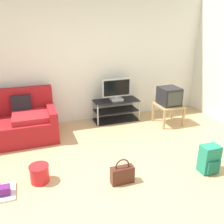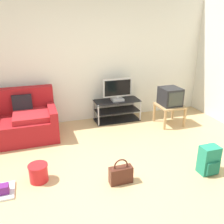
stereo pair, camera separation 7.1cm
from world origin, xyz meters
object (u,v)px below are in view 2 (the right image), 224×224
cleaning_bucket (38,172)px  tv_stand (117,110)px  crt_tv (170,96)px  handbag (121,174)px  flat_tv (117,90)px  backpack (209,160)px  side_table (170,108)px  couch (6,123)px

cleaning_bucket → tv_stand: bearing=44.7°
tv_stand → crt_tv: crt_tv is taller
crt_tv → handbag: size_ratio=1.16×
flat_tv → crt_tv: flat_tv is taller
crt_tv → cleaning_bucket: size_ratio=1.59×
flat_tv → crt_tv: 1.12m
tv_stand → cleaning_bucket: bearing=-135.3°
backpack → handbag: bearing=157.0°
flat_tv → side_table: flat_tv is taller
tv_stand → flat_tv: (0.00, -0.02, 0.47)m
flat_tv → backpack: size_ratio=1.50×
couch → tv_stand: (2.25, 0.23, -0.09)m
couch → tv_stand: couch is taller
couch → crt_tv: 3.27m
tv_stand → flat_tv: flat_tv is taller
couch → cleaning_bucket: (0.48, -1.53, -0.19)m
flat_tv → tv_stand: bearing=90.0°
flat_tv → crt_tv: bearing=-27.4°
couch → side_table: (3.24, -0.33, 0.04)m
flat_tv → crt_tv: (0.99, -0.51, -0.09)m
tv_stand → backpack: tv_stand is taller
tv_stand → crt_tv: bearing=-28.4°
side_table → backpack: side_table is taller
couch → handbag: 2.48m
backpack → handbag: backpack is taller
handbag → side_table: bearing=43.4°
backpack → cleaning_bucket: 2.44m
side_table → crt_tv: size_ratio=1.22×
backpack → crt_tv: bearing=62.4°
couch → flat_tv: flat_tv is taller
couch → cleaning_bucket: bearing=-72.6°
flat_tv → backpack: 2.43m
crt_tv → handbag: crt_tv is taller
cleaning_bucket → backpack: bearing=-13.6°
flat_tv → cleaning_bucket: size_ratio=2.36×
tv_stand → flat_tv: size_ratio=1.54×
flat_tv → couch: bearing=-174.8°
couch → flat_tv: size_ratio=2.84×
side_table → cleaning_bucket: 3.02m
tv_stand → side_table: tv_stand is taller
side_table → crt_tv: crt_tv is taller
side_table → crt_tv: (0.00, 0.02, 0.25)m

